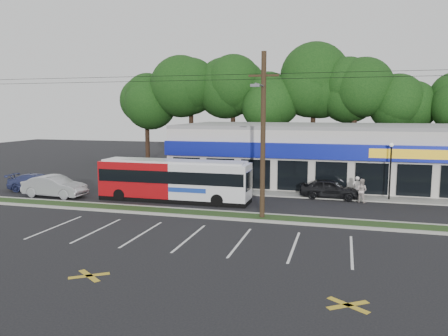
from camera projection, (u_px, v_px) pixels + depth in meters
ground at (210, 219)px, 26.51m from camera, size 120.00×120.00×0.00m
grass_strip at (215, 215)px, 27.46m from camera, size 40.00×1.60×0.12m
curb_south at (211, 218)px, 26.65m from camera, size 40.00×0.25×0.14m
curb_north at (219, 211)px, 28.27m from camera, size 40.00×0.25×0.14m
sidewalk at (306, 195)px, 33.79m from camera, size 32.00×2.20×0.10m
strip_mall at (319, 153)px, 39.92m from camera, size 25.00×12.55×5.30m
utility_pole at (260, 130)px, 25.94m from camera, size 50.00×2.77×10.00m
lamp_post at (391, 164)px, 31.67m from camera, size 0.30×0.30×4.25m
tree_line at (312, 94)px, 49.20m from camera, size 46.76×6.76×11.83m
metrobus at (174, 179)px, 31.69m from camera, size 11.16×2.40×3.00m
car_dark at (330, 189)px, 32.68m from camera, size 4.45×1.99×1.48m
car_silver at (55, 186)px, 33.31m from camera, size 5.02×1.89×1.64m
car_blue at (38, 183)px, 35.71m from camera, size 5.08×2.58×1.41m
pedestrian_a at (357, 188)px, 32.23m from camera, size 0.75×0.62×1.75m
pedestrian_b at (361, 191)px, 31.26m from camera, size 1.03×0.93×1.73m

